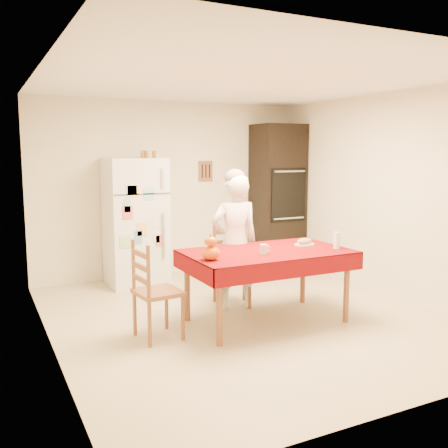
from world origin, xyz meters
TOP-DOWN VIEW (x-y plane):
  - floor at (0.00, 0.00)m, footprint 4.50×4.50m
  - room_shell at (0.00, 0.00)m, footprint 4.02×4.52m
  - refrigerator at (-0.65, 1.88)m, footprint 0.75×0.74m
  - oven_cabinet at (1.63, 1.93)m, footprint 0.70×0.62m
  - dining_table at (0.13, -0.23)m, footprint 1.70×1.00m
  - chair_far at (0.08, 0.49)m, footprint 0.52×0.51m
  - chair_left at (-1.11, -0.19)m, footprint 0.44×0.46m
  - seated_woman at (0.04, 0.31)m, footprint 0.60×0.43m
  - coffee_mug at (-0.00, -0.38)m, footprint 0.08×0.08m
  - pumpkin_lower at (-0.59, -0.39)m, footprint 0.18×0.18m
  - pumpkin_upper at (-0.59, -0.39)m, footprint 0.12×0.12m
  - wine_glass at (0.85, -0.47)m, footprint 0.07×0.07m
  - bread_plate at (0.65, -0.17)m, footprint 0.24×0.24m
  - bread_loaf at (0.65, -0.17)m, footprint 0.18×0.10m
  - spice_jar_left at (-0.51, 1.93)m, footprint 0.05×0.05m
  - spice_jar_mid at (-0.46, 1.93)m, footprint 0.05×0.05m
  - spice_jar_right at (-0.35, 1.93)m, footprint 0.05×0.05m

SIDE VIEW (x-z plane):
  - floor at x=0.00m, z-range 0.00..0.00m
  - chair_far at x=0.08m, z-range 0.03..0.98m
  - chair_left at x=-1.11m, z-range 0.03..0.98m
  - dining_table at x=0.13m, z-range 0.31..1.07m
  - seated_woman at x=0.04m, z-range 0.00..1.53m
  - bread_plate at x=0.65m, z-range 0.76..0.78m
  - bread_loaf at x=0.65m, z-range 0.78..0.84m
  - coffee_mug at x=0.00m, z-range 0.76..0.86m
  - pumpkin_lower at x=-0.59m, z-range 0.76..0.90m
  - wine_glass at x=0.85m, z-range 0.76..0.94m
  - refrigerator at x=-0.65m, z-range 0.00..1.70m
  - pumpkin_upper at x=-0.59m, z-range 0.90..0.99m
  - oven_cabinet at x=1.63m, z-range 0.00..2.20m
  - room_shell at x=0.00m, z-range 0.37..2.88m
  - spice_jar_left at x=-0.51m, z-range 1.70..1.80m
  - spice_jar_mid at x=-0.46m, z-range 1.70..1.80m
  - spice_jar_right at x=-0.35m, z-range 1.70..1.80m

